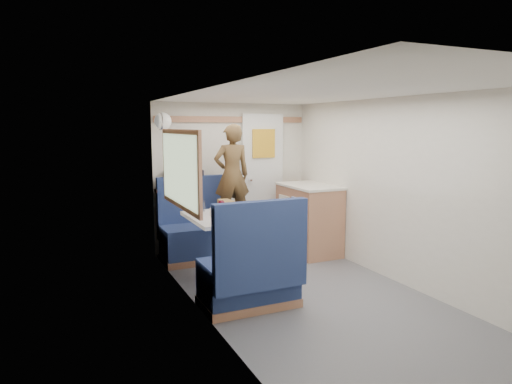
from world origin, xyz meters
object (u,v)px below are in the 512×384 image
person (232,175)px  wine_glass (221,204)px  duffel_bag (184,179)px  tray (250,220)px  cheese_block (228,219)px  bread_loaf (226,205)px  orange_fruit (226,211)px  tumbler_left (216,219)px  dinette_table (219,230)px  galley_counter (309,219)px  bench_near (251,277)px  pepper_grinder (213,209)px  tumbler_mid (202,206)px  tumbler_right (218,209)px  bench_far (196,236)px  dome_light (163,121)px  beer_glass (231,207)px

person → wine_glass: person is taller
duffel_bag → tray: duffel_bag is taller
tray → person: bearing=78.1°
cheese_block → bread_loaf: size_ratio=0.36×
orange_fruit → tumbler_left: (-0.23, -0.34, -0.00)m
dinette_table → galley_counter: size_ratio=1.00×
bench_near → pepper_grinder: 1.14m
tumbler_mid → bread_loaf: (0.30, 0.00, -0.01)m
tumbler_mid → bench_near: bearing=-86.6°
bench_near → orange_fruit: 0.96m
bench_near → tray: bearing=67.8°
dinette_table → duffel_bag: (-0.08, 1.12, 0.45)m
tumbler_left → pepper_grinder: tumbler_left is taller
tray → tumbler_left: 0.37m
orange_fruit → duffel_bag: bearing=97.1°
tumbler_right → cheese_block: bearing=-97.6°
bench_far → cheese_block: bearing=-91.4°
duffel_bag → tumbler_mid: (0.01, -0.75, -0.23)m
dinette_table → tray: size_ratio=2.53×
duffel_bag → pepper_grinder: (0.07, -0.94, -0.25)m
galley_counter → bread_loaf: size_ratio=3.67×
tumbler_left → galley_counter: bearing=29.5°
bench_near → orange_fruit: bearing=85.5°
wine_glass → cheese_block: bearing=-100.6°
dome_light → person: (0.82, -0.15, -0.67)m
galley_counter → beer_glass: bearing=-165.0°
bench_far → bench_near: 1.73m
beer_glass → wine_glass: bearing=-135.2°
cheese_block → tumbler_mid: size_ratio=0.78×
galley_counter → orange_fruit: bearing=-157.5°
galley_counter → bread_loaf: bearing=-172.0°
bench_far → bench_near: bearing=-90.0°
tray → beer_glass: (0.02, 0.59, 0.04)m
dome_light → orange_fruit: bearing=-62.7°
dome_light → bread_loaf: (0.61, -0.48, -0.98)m
dinette_table → wine_glass: bearing=41.0°
dinette_table → cheese_block: (-0.03, -0.35, 0.19)m
duffel_bag → orange_fruit: size_ratio=6.22×
person → tray: bearing=80.7°
dinette_table → galley_counter: bearing=20.5°
cheese_block → bread_loaf: 0.77m
dinette_table → person: 0.97m
tumbler_right → duffel_bag: bearing=96.4°
dome_light → orange_fruit: size_ratio=2.64×
cheese_block → dome_light: bearing=106.8°
wine_glass → tumbler_left: 0.47m
dinette_table → bread_loaf: bearing=59.0°
bread_loaf → duffel_bag: bearing=112.2°
duffel_bag → tumbler_right: duffel_bag is taller
dinette_table → cheese_block: cheese_block is taller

